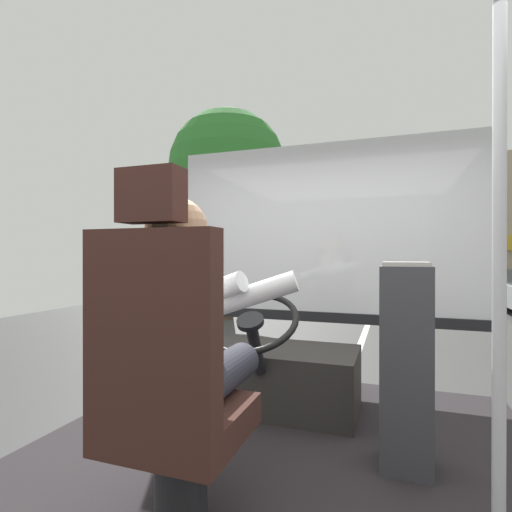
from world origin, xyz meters
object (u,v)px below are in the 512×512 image
Objects in this scene: steering_console at (273,375)px; handrail_pole at (499,231)px; driver_seat at (168,386)px; fare_box at (406,365)px; bus_driver at (186,329)px.

handrail_pole is (1.10, -0.94, 0.88)m from steering_console.
steering_console is at bearing 90.00° from driver_seat.
fare_box reaches higher than steering_console.
handrail_pole reaches higher than fare_box.
driver_seat is 1.32× the size of fare_box.
driver_seat is at bearing -162.91° from handrail_pole.
handrail_pole is at bearing -57.77° from fare_box.
driver_seat is 0.22m from bus_driver.
handrail_pole reaches higher than driver_seat.
fare_box is (0.81, -0.48, 0.27)m from steering_console.
bus_driver is at bearing 90.00° from driver_seat.
fare_box is (0.81, 0.67, -0.24)m from bus_driver.
bus_driver is 0.72× the size of steering_console.
driver_seat is at bearing -90.00° from bus_driver.
bus_driver is 0.36× the size of handrail_pole.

